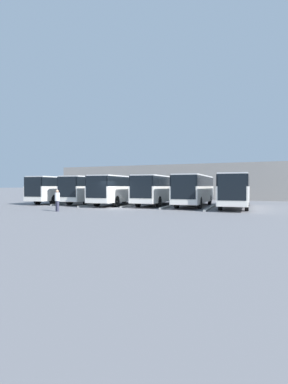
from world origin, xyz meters
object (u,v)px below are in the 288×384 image
(bus_1, at_px, (195,189))
(bus_4, at_px, (94,189))
(bus_0, at_px, (235,189))
(pedestrian, at_px, (57,200))
(bus_2, at_px, (158,189))
(bus_3, at_px, (120,189))
(bus_5, at_px, (63,189))

(bus_1, relative_size, bus_4, 1.00)
(bus_0, distance_m, bus_4, 16.29)
(pedestrian, bearing_deg, bus_2, -87.18)
(bus_1, bearing_deg, bus_3, 1.90)
(bus_5, bearing_deg, bus_3, 173.00)
(bus_4, bearing_deg, bus_5, 2.90)
(bus_2, xyz_separation_m, bus_3, (4.06, 1.06, 0.00))
(bus_2, distance_m, bus_4, 8.13)
(bus_2, bearing_deg, bus_0, 168.93)
(bus_0, xyz_separation_m, bus_3, (12.19, -0.08, 0.00))
(bus_4, height_order, pedestrian, bus_4)
(bus_1, xyz_separation_m, pedestrian, (8.90, 10.35, -0.81))
(bus_3, height_order, pedestrian, bus_3)
(bus_2, relative_size, bus_4, 1.00)
(bus_2, relative_size, bus_3, 1.00)
(bus_1, distance_m, bus_3, 8.16)
(bus_0, bearing_deg, bus_4, -6.81)
(bus_2, distance_m, bus_5, 12.20)
(bus_5, bearing_deg, bus_1, 177.45)
(bus_3, bearing_deg, pedestrian, 82.37)
(bus_1, height_order, bus_5, same)
(bus_1, height_order, bus_2, same)
(bus_1, xyz_separation_m, bus_5, (16.26, 0.15, 0.00))
(bus_2, bearing_deg, bus_4, -2.51)
(bus_3, xyz_separation_m, pedestrian, (0.77, 9.64, -0.81))
(bus_1, bearing_deg, bus_0, 165.97)
(bus_1, distance_m, bus_4, 12.19)
(bus_1, distance_m, pedestrian, 13.67)
(bus_2, height_order, bus_5, same)
(bus_0, bearing_deg, bus_1, -14.03)
(bus_2, relative_size, bus_5, 1.00)
(bus_0, height_order, pedestrian, bus_0)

